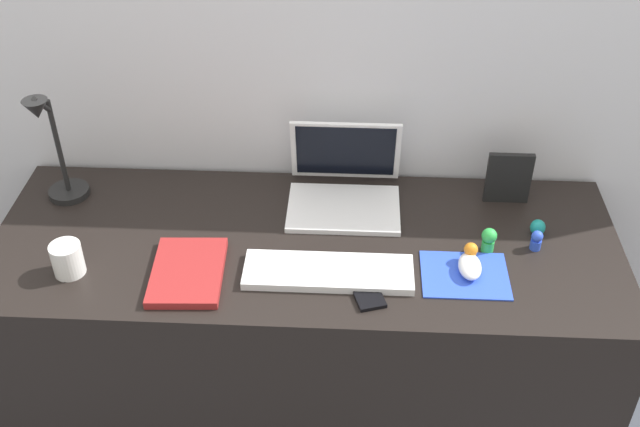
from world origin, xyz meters
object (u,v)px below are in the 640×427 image
notebook_pad (188,272)px  toy_figurine_green (489,239)px  cell_phone (366,291)px  toy_figurine_blue (537,241)px  toy_figurine_teal (538,227)px  keyboard (328,272)px  picture_frame (509,178)px  desk_lamp (54,152)px  coffee_mug (67,259)px  mouse (470,266)px  toy_figurine_orange (471,252)px  laptop (344,182)px

notebook_pad → toy_figurine_green: (0.74, 0.13, 0.03)m
cell_phone → toy_figurine_blue: (0.43, 0.18, 0.02)m
toy_figurine_teal → keyboard: bearing=-160.6°
picture_frame → toy_figurine_blue: 0.22m
toy_figurine_green → desk_lamp: bearing=172.2°
keyboard → coffee_mug: 0.63m
cell_phone → toy_figurine_teal: toy_figurine_teal is taller
toy_figurine_blue → mouse: bearing=-150.6°
desk_lamp → notebook_pad: desk_lamp is taller
toy_figurine_orange → mouse: bearing=-96.8°
toy_figurine_blue → coffee_mug: bearing=-172.7°
toy_figurine_teal → toy_figurine_orange: (-0.19, -0.12, 0.01)m
mouse → toy_figurine_blue: 0.20m
keyboard → toy_figurine_teal: 0.56m
mouse → coffee_mug: 0.97m
mouse → toy_figurine_teal: (0.19, 0.16, 0.00)m
cell_phone → coffee_mug: 0.72m
desk_lamp → coffee_mug: (0.10, -0.29, -0.12)m
mouse → toy_figurine_orange: size_ratio=1.69×
cell_phone → toy_figurine_green: size_ratio=1.91×
notebook_pad → coffee_mug: 0.29m
toy_figurine_orange → notebook_pad: bearing=-173.0°
keyboard → toy_figurine_orange: bearing=11.1°
keyboard → toy_figurine_orange: size_ratio=7.21×
mouse → toy_figurine_teal: bearing=40.3°
mouse → desk_lamp: bearing=167.3°
toy_figurine_blue → laptop: bearing=158.3°
toy_figurine_orange → toy_figurine_blue: toy_figurine_orange is taller
toy_figurine_teal → cell_phone: bearing=-151.1°
mouse → coffee_mug: coffee_mug is taller
laptop → notebook_pad: (-0.37, -0.34, -0.04)m
mouse → picture_frame: bearing=67.2°
picture_frame → desk_lamp: bearing=-177.0°
cell_phone → notebook_pad: bearing=157.4°
laptop → toy_figurine_green: size_ratio=4.47×
mouse → toy_figurine_green: (0.05, 0.09, 0.02)m
coffee_mug → toy_figurine_blue: (1.14, 0.15, -0.01)m
desk_lamp → toy_figurine_blue: size_ratio=6.30×
toy_figurine_green → laptop: bearing=150.7°
toy_figurine_blue → toy_figurine_green: bearing=-174.8°
laptop → mouse: laptop is taller
keyboard → desk_lamp: 0.79m
laptop → toy_figurine_green: 0.42m
keyboard → toy_figurine_blue: bearing=13.6°
picture_frame → laptop: bearing=-178.3°
keyboard → mouse: (0.34, 0.03, 0.01)m
laptop → desk_lamp: (-0.76, -0.05, 0.11)m
picture_frame → mouse: bearing=-112.8°
desk_lamp → coffee_mug: bearing=-70.4°
toy_figurine_green → toy_figurine_blue: (0.12, 0.01, -0.01)m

